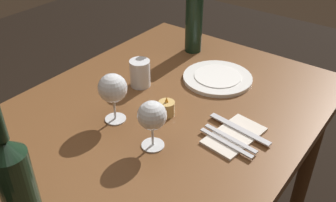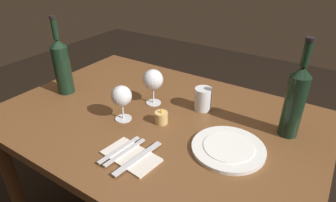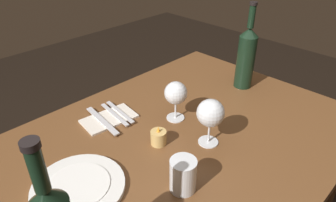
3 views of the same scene
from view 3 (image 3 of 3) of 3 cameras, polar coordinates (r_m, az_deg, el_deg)
dining_table at (r=1.09m, az=1.10°, el=-11.12°), size 1.30×0.90×0.74m
wine_glass_left at (r=0.97m, az=7.81°, el=-2.35°), size 0.09×0.09×0.16m
wine_glass_right at (r=1.09m, az=1.44°, el=1.33°), size 0.08×0.08×0.15m
wine_bottle at (r=1.33m, az=14.15°, el=7.95°), size 0.08×0.08×0.36m
water_tumbler at (r=0.85m, az=2.76°, el=-13.66°), size 0.07×0.07×0.10m
votive_candle at (r=1.01m, az=-1.75°, el=-6.77°), size 0.05×0.05×0.07m
dinner_plate at (r=0.91m, az=-16.10°, el=-14.89°), size 0.25×0.25×0.02m
folded_napkin at (r=1.15m, az=-10.75°, el=-3.20°), size 0.20×0.13×0.01m
fork_inner at (r=1.16m, az=-9.79°, el=-2.45°), size 0.04×0.18×0.00m
fork_outer at (r=1.17m, az=-8.82°, el=-1.97°), size 0.04×0.18×0.00m
table_knife at (r=1.13m, az=-12.00°, el=-3.53°), size 0.05×0.21×0.00m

